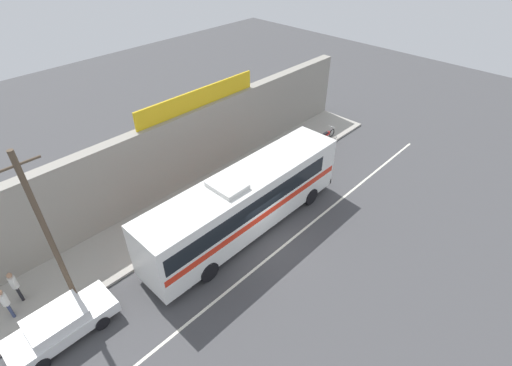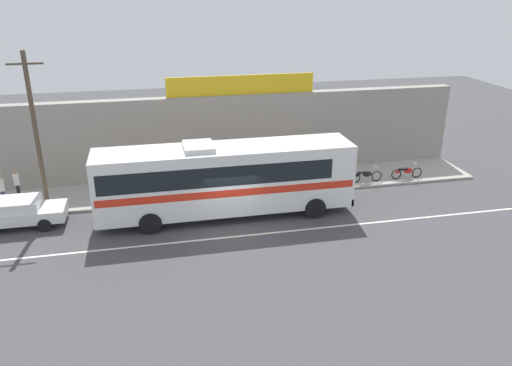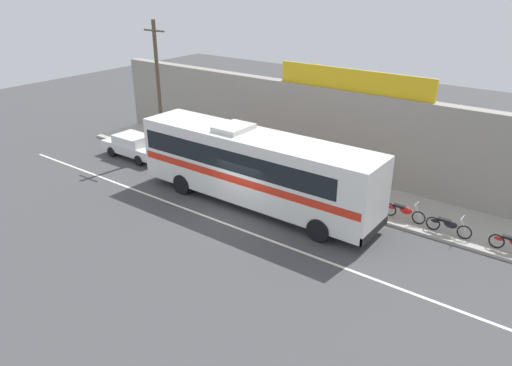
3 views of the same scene
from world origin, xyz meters
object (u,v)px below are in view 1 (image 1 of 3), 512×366
object	(u,v)px
pedestrian_far_right	(263,157)
pedestrian_far_left	(14,284)
pedestrian_near_shop	(5,302)
motorcycle_black	(287,158)
parked_car	(61,324)
motorcycle_green	(306,147)
motorcycle_purple	(327,135)
intercity_bus	(245,200)
utility_pole	(47,233)

from	to	relation	value
pedestrian_far_right	pedestrian_far_left	bearing A→B (deg)	177.21
pedestrian_near_shop	motorcycle_black	bearing A→B (deg)	-2.64
parked_car	motorcycle_green	xyz separation A→B (m)	(18.25, 1.48, -0.17)
parked_car	motorcycle_purple	size ratio (longest dim) A/B	2.22
pedestrian_near_shop	motorcycle_green	bearing A→B (deg)	-2.79
intercity_bus	motorcycle_black	xyz separation A→B (m)	(6.53, 2.53, -1.50)
parked_car	pedestrian_far_left	xyz separation A→B (m)	(-0.58, 3.05, 0.40)
motorcycle_green	pedestrian_near_shop	bearing A→B (deg)	177.21
intercity_bus	motorcycle_purple	bearing A→B (deg)	12.32
motorcycle_black	pedestrian_far_left	world-z (taller)	pedestrian_far_left
intercity_bus	pedestrian_far_right	bearing A→B (deg)	33.51
utility_pole	pedestrian_far_left	size ratio (longest dim) A/B	4.59
motorcycle_green	motorcycle_purple	size ratio (longest dim) A/B	1.00
motorcycle_green	pedestrian_far_right	size ratio (longest dim) A/B	1.19
parked_car	pedestrian_far_left	bearing A→B (deg)	100.75
motorcycle_black	motorcycle_green	bearing A→B (deg)	-4.12
intercity_bus	utility_pole	bearing A→B (deg)	165.60
motorcycle_purple	pedestrian_far_left	size ratio (longest dim) A/B	1.12
pedestrian_far_left	motorcycle_black	bearing A→B (deg)	-4.84
parked_car	utility_pole	size ratio (longest dim) A/B	0.55
parked_car	motorcycle_purple	distance (m)	20.85
pedestrian_near_shop	motorcycle_purple	bearing A→B (deg)	-2.40
parked_car	pedestrian_far_left	world-z (taller)	pedestrian_far_left
parked_car	motorcycle_green	world-z (taller)	parked_car
parked_car	intercity_bus	bearing A→B (deg)	-5.37
motorcycle_green	motorcycle_purple	xyz separation A→B (m)	(2.54, 0.03, 0.00)
motorcycle_green	motorcycle_purple	distance (m)	2.55
utility_pole	pedestrian_far_right	distance (m)	13.87
pedestrian_near_shop	pedestrian_far_right	bearing A→B (deg)	-0.42
intercity_bus	pedestrian_far_right	xyz separation A→B (m)	(4.86, 3.22, -0.99)
utility_pole	motorcycle_green	world-z (taller)	utility_pole
parked_car	motorcycle_black	xyz separation A→B (m)	(16.25, 1.62, -0.17)
motorcycle_purple	pedestrian_far_right	size ratio (longest dim) A/B	1.19
parked_car	utility_pole	bearing A→B (deg)	49.35
utility_pole	motorcycle_green	distance (m)	17.52
motorcycle_black	pedestrian_far_left	size ratio (longest dim) A/B	1.14
utility_pole	pedestrian_near_shop	world-z (taller)	utility_pole
parked_car	utility_pole	xyz separation A→B (m)	(1.11, 1.30, 3.47)
parked_car	pedestrian_far_right	bearing A→B (deg)	8.99
pedestrian_far_right	pedestrian_far_left	world-z (taller)	pedestrian_far_left
utility_pole	intercity_bus	bearing A→B (deg)	-14.40
pedestrian_far_left	motorcycle_purple	bearing A→B (deg)	-4.12
motorcycle_purple	pedestrian_far_right	world-z (taller)	pedestrian_far_right
intercity_bus	motorcycle_purple	xyz separation A→B (m)	(11.08, 2.42, -1.50)
motorcycle_purple	motorcycle_black	bearing A→B (deg)	178.54
motorcycle_green	parked_car	bearing A→B (deg)	-175.37
motorcycle_black	pedestrian_far_right	xyz separation A→B (m)	(-1.67, 0.69, 0.51)
motorcycle_purple	pedestrian_far_right	xyz separation A→B (m)	(-6.21, 0.80, 0.51)
intercity_bus	utility_pole	world-z (taller)	utility_pole
motorcycle_black	motorcycle_purple	xyz separation A→B (m)	(4.55, -0.12, 0.00)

